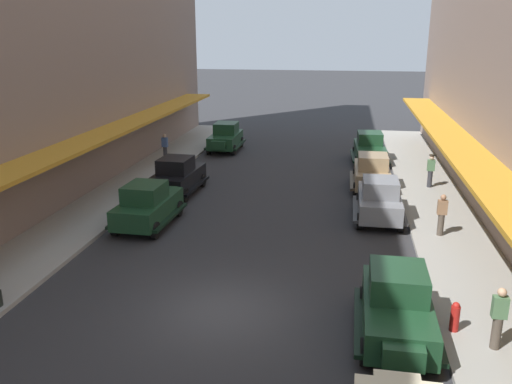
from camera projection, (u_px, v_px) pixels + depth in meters
The scene contains 14 objects.
ground_plane at pixel (221, 311), 15.47m from camera, with size 200.00×200.00×0.00m, color #2D2D30.
sidewalk_right at pixel (497, 332), 14.23m from camera, with size 3.00×60.00×0.15m, color #99968E.
parked_car_1 at pixel (370, 147), 32.64m from camera, with size 2.31×4.32×1.84m.
parked_car_2 at pixel (178, 175), 26.46m from camera, with size 2.29×4.31×1.84m.
parked_car_3 at pixel (397, 304), 13.90m from camera, with size 2.17×4.27×1.84m.
parked_car_4 at pixel (226, 137), 36.04m from camera, with size 2.18×4.28×1.84m.
parked_car_5 at pixel (148, 204), 22.00m from camera, with size 2.25×4.30×1.84m.
parked_car_6 at pixel (372, 171), 27.11m from camera, with size 2.17×4.27×1.84m.
parked_car_7 at pixel (379, 198), 22.70m from camera, with size 2.15×4.26×1.84m.
fire_hydrant at pixel (455, 316), 14.06m from camera, with size 0.24×0.24×0.82m.
pedestrian_0 at pixel (165, 147), 32.57m from camera, with size 0.36×0.24×1.64m.
pedestrian_1 at pixel (431, 170), 26.98m from camera, with size 0.36×0.28×1.67m.
pedestrian_2 at pixel (442, 215), 20.57m from camera, with size 0.36×0.24×1.64m.
pedestrian_3 at pixel (498, 318), 13.16m from camera, with size 0.36×0.24×1.64m.
Camera 1 is at (3.34, -13.47, 7.71)m, focal length 37.79 mm.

